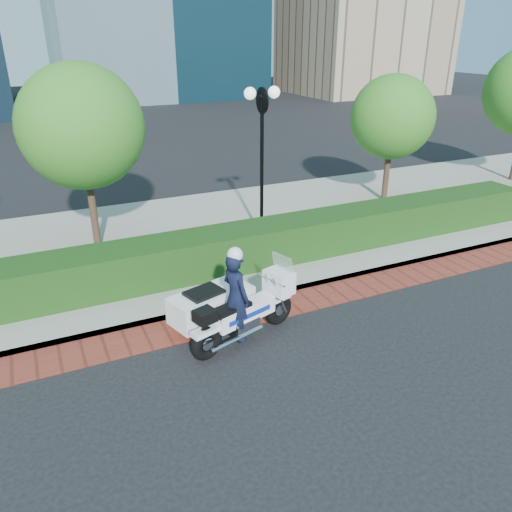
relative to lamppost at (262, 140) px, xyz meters
name	(u,v)px	position (x,y,z in m)	size (l,w,h in m)	color
ground	(328,337)	(-1.00, -5.20, -2.96)	(120.00, 120.00, 0.00)	black
brick_strip	(292,303)	(-1.00, -3.70, -2.95)	(60.00, 1.00, 0.01)	maroon
sidewalk	(220,235)	(-1.00, 0.80, -2.88)	(60.00, 8.00, 0.15)	gray
hedge_main	(253,245)	(-1.00, -1.60, -2.31)	(18.00, 1.20, 1.00)	black
lamppost	(262,140)	(0.00, 0.00, 0.00)	(1.02, 0.70, 4.21)	black
tree_b	(82,127)	(-4.50, 1.30, 0.48)	(3.20, 3.20, 4.89)	#332319
tree_c	(392,117)	(5.50, 1.30, 0.09)	(2.80, 2.80, 4.30)	#332319
police_motorcycle	(228,304)	(-2.79, -4.28, -2.25)	(2.60, 1.88, 2.08)	black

